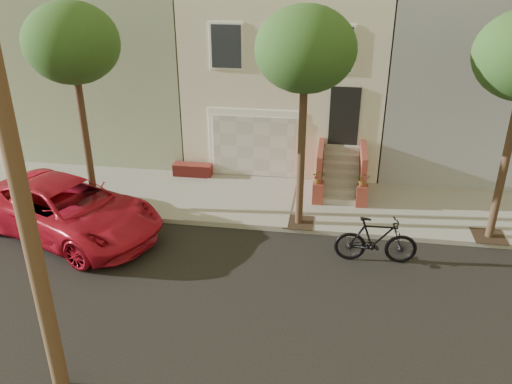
# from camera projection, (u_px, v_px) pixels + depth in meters

# --- Properties ---
(ground) EXTENTS (90.00, 90.00, 0.00)m
(ground) POSITION_uv_depth(u_px,v_px,m) (244.00, 302.00, 12.50)
(ground) COLOR black
(ground) RESTS_ON ground
(sidewalk) EXTENTS (40.00, 3.70, 0.15)m
(sidewalk) POSITION_uv_depth(u_px,v_px,m) (272.00, 201.00, 17.24)
(sidewalk) COLOR gray
(sidewalk) RESTS_ON ground
(house_row) EXTENTS (33.10, 11.70, 7.00)m
(house_row) POSITION_uv_depth(u_px,v_px,m) (291.00, 58.00, 20.93)
(house_row) COLOR silver
(house_row) RESTS_ON sidewalk
(tree_left) EXTENTS (2.70, 2.57, 6.30)m
(tree_left) POSITION_uv_depth(u_px,v_px,m) (72.00, 44.00, 14.49)
(tree_left) COLOR #2D2116
(tree_left) RESTS_ON sidewalk
(tree_mid) EXTENTS (2.70, 2.57, 6.30)m
(tree_mid) POSITION_uv_depth(u_px,v_px,m) (305.00, 51.00, 13.59)
(tree_mid) COLOR #2D2116
(tree_mid) RESTS_ON sidewalk
(pickup_truck) EXTENTS (6.43, 4.66, 1.63)m
(pickup_truck) POSITION_uv_depth(u_px,v_px,m) (68.00, 209.00, 15.13)
(pickup_truck) COLOR red
(pickup_truck) RESTS_ON ground
(motorcycle) EXTENTS (2.21, 0.71, 1.32)m
(motorcycle) POSITION_uv_depth(u_px,v_px,m) (376.00, 240.00, 13.84)
(motorcycle) COLOR black
(motorcycle) RESTS_ON ground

